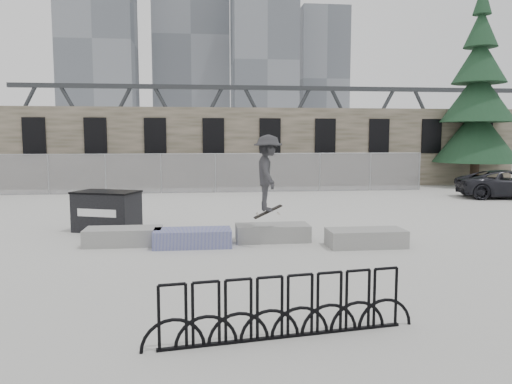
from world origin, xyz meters
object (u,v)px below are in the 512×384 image
at_px(spruce_tree, 478,104).
at_px(planter_far_left, 124,236).
at_px(suv, 510,184).
at_px(planter_offset, 366,237).
at_px(planter_center_left, 193,237).
at_px(skateboarder, 268,173).
at_px(planter_center_right, 272,232).
at_px(bike_rack, 285,308).
at_px(dumpster, 107,211).

bearing_deg(spruce_tree, planter_far_left, -142.13).
height_order(planter_far_left, suv, suv).
bearing_deg(spruce_tree, planter_offset, -128.03).
bearing_deg(planter_center_left, planter_offset, -6.66).
relative_size(spruce_tree, skateboarder, 5.24).
xyz_separation_m(planter_center_right, skateboarder, (-0.20, -0.49, 1.66)).
distance_m(bike_rack, skateboarder, 6.36).
bearing_deg(skateboarder, planter_offset, -100.30).
xyz_separation_m(planter_offset, spruce_tree, (11.65, 14.90, 4.47)).
bearing_deg(planter_far_left, planter_center_left, -12.84).
distance_m(suv, skateboarder, 15.52).
xyz_separation_m(bike_rack, spruce_tree, (14.78, 20.53, 4.28)).
xyz_separation_m(planter_center_left, dumpster, (-2.60, 2.50, 0.37)).
bearing_deg(spruce_tree, planter_center_right, -135.14).
distance_m(planter_far_left, skateboarder, 4.17).
distance_m(planter_far_left, spruce_tree, 23.18).
distance_m(bike_rack, spruce_tree, 25.66).
bearing_deg(planter_center_left, skateboarder, -0.14).
bearing_deg(bike_rack, skateboarder, 84.23).
bearing_deg(skateboarder, planter_far_left, 85.10).
bearing_deg(skateboarder, planter_center_right, -20.58).
relative_size(planter_far_left, bike_rack, 0.50).
height_order(planter_center_left, planter_offset, same).
height_order(spruce_tree, skateboarder, spruce_tree).
bearing_deg(dumpster, planter_offset, -1.92).
relative_size(bike_rack, spruce_tree, 0.35).
xyz_separation_m(planter_offset, dumpster, (-7.09, 3.02, 0.37)).
relative_size(dumpster, skateboarder, 0.97).
bearing_deg(dumpster, planter_far_left, -48.20).
height_order(planter_far_left, spruce_tree, spruce_tree).
bearing_deg(planter_center_left, spruce_tree, 41.69).
distance_m(planter_center_right, planter_offset, 2.52).
height_order(planter_far_left, planter_center_right, same).
bearing_deg(dumpster, bike_rack, -44.25).
height_order(planter_center_right, spruce_tree, spruce_tree).
xyz_separation_m(dumpster, suv, (17.28, 6.33, 0.04)).
distance_m(planter_center_right, spruce_tree, 20.20).
height_order(dumpster, suv, suv).
height_order(planter_center_left, dumpster, dumpster).
relative_size(planter_center_left, planter_offset, 1.00).
relative_size(planter_far_left, planter_offset, 1.00).
xyz_separation_m(planter_far_left, bike_rack, (3.18, -6.57, 0.19)).
bearing_deg(planter_offset, planter_far_left, 171.54).
bearing_deg(bike_rack, dumpster, 114.59).
xyz_separation_m(planter_far_left, dumpster, (-0.78, 2.08, 0.37)).
relative_size(suv, skateboarder, 2.14).
height_order(planter_far_left, bike_rack, bike_rack).
bearing_deg(planter_center_right, planter_center_left, -167.54).
bearing_deg(suv, bike_rack, 149.05).
bearing_deg(planter_offset, bike_rack, -119.05).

